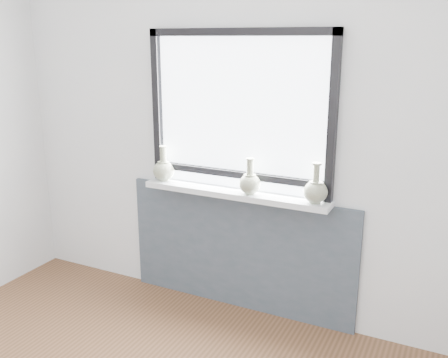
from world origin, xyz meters
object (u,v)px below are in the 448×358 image
at_px(vase_c, 315,190).
at_px(vase_a, 164,169).
at_px(vase_b, 250,182).
at_px(windowsill, 234,193).

bearing_deg(vase_c, vase_a, 179.23).
distance_m(vase_a, vase_b, 0.68).
relative_size(vase_b, vase_c, 0.94).
height_order(windowsill, vase_a, vase_a).
relative_size(windowsill, vase_c, 5.14).
xyz_separation_m(windowsill, vase_c, (0.56, -0.02, 0.10)).
height_order(vase_a, vase_b, vase_a).
bearing_deg(vase_b, windowsill, 168.49).
bearing_deg(vase_a, windowsill, 0.16).
xyz_separation_m(vase_b, vase_c, (0.44, 0.01, 0.00)).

